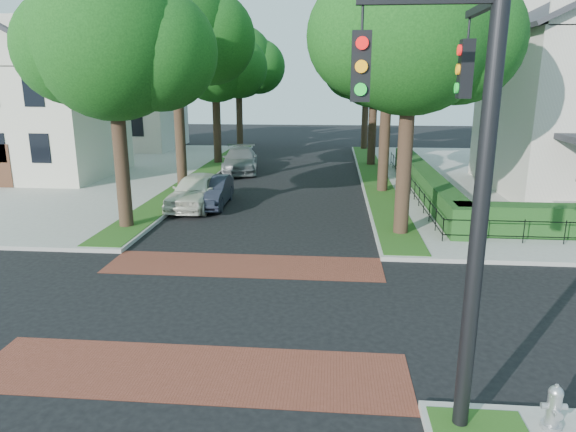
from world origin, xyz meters
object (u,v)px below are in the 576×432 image
object	(u,v)px
parked_car_front	(197,191)
parked_car_rear	(240,160)
traffic_signal	(468,158)
parked_car_middle	(211,191)
fire_hydrant	(554,408)

from	to	relation	value
parked_car_front	parked_car_rear	distance (m)	10.10
traffic_signal	parked_car_middle	distance (m)	18.01
parked_car_middle	fire_hydrant	xyz separation A→B (m)	(9.60, -15.89, -0.17)
traffic_signal	parked_car_front	distance (m)	17.97
fire_hydrant	parked_car_front	bearing A→B (deg)	144.74
traffic_signal	parked_car_rear	bearing A→B (deg)	107.88
traffic_signal	fire_hydrant	world-z (taller)	traffic_signal
fire_hydrant	traffic_signal	bearing A→B (deg)	-164.94
parked_car_front	parked_car_rear	xyz separation A→B (m)	(0.27, 10.10, -0.02)
parked_car_front	parked_car_middle	bearing A→B (deg)	33.75
traffic_signal	parked_car_rear	xyz separation A→B (m)	(-8.21, 25.46, -3.91)
traffic_signal	parked_car_middle	world-z (taller)	traffic_signal
parked_car_front	parked_car_middle	distance (m)	0.71
traffic_signal	parked_car_rear	world-z (taller)	traffic_signal
parked_car_middle	fire_hydrant	bearing A→B (deg)	-60.75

